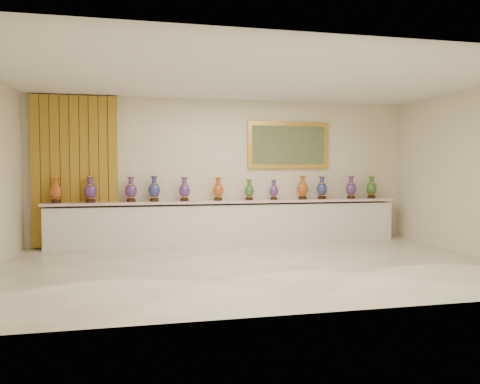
{
  "coord_description": "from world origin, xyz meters",
  "views": [
    {
      "loc": [
        -1.84,
        -7.2,
        1.58
      ],
      "look_at": [
        0.12,
        1.7,
        1.1
      ],
      "focal_mm": 35.0,
      "sensor_mm": 36.0,
      "label": 1
    }
  ],
  "objects_px": {
    "vase_1": "(91,191)",
    "vase_2": "(131,190)",
    "vase_0": "(56,191)",
    "counter": "(229,223)"
  },
  "relations": [
    {
      "from": "vase_1",
      "to": "vase_2",
      "type": "height_order",
      "value": "vase_1"
    },
    {
      "from": "counter",
      "to": "vase_0",
      "type": "bearing_deg",
      "value": -179.15
    },
    {
      "from": "vase_1",
      "to": "counter",
      "type": "bearing_deg",
      "value": 0.42
    },
    {
      "from": "vase_1",
      "to": "vase_2",
      "type": "distance_m",
      "value": 0.76
    },
    {
      "from": "vase_2",
      "to": "vase_1",
      "type": "bearing_deg",
      "value": -177.83
    },
    {
      "from": "vase_0",
      "to": "vase_2",
      "type": "distance_m",
      "value": 1.39
    },
    {
      "from": "vase_0",
      "to": "counter",
      "type": "bearing_deg",
      "value": 0.85
    },
    {
      "from": "counter",
      "to": "vase_1",
      "type": "relative_size",
      "value": 14.31
    },
    {
      "from": "counter",
      "to": "vase_0",
      "type": "height_order",
      "value": "vase_0"
    },
    {
      "from": "counter",
      "to": "vase_1",
      "type": "distance_m",
      "value": 2.82
    }
  ]
}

